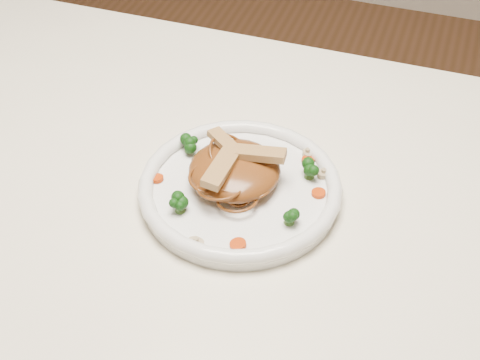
% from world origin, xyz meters
% --- Properties ---
extents(table, '(1.20, 0.80, 0.75)m').
position_xyz_m(table, '(0.00, 0.00, 0.65)').
color(table, white).
rests_on(table, ground).
extents(plate, '(0.31, 0.31, 0.02)m').
position_xyz_m(plate, '(0.02, 0.01, 0.76)').
color(plate, white).
rests_on(plate, table).
extents(noodle_mound, '(0.16, 0.16, 0.04)m').
position_xyz_m(noodle_mound, '(0.01, 0.02, 0.78)').
color(noodle_mound, brown).
rests_on(noodle_mound, plate).
extents(chicken_a, '(0.08, 0.03, 0.01)m').
position_xyz_m(chicken_a, '(0.04, 0.03, 0.81)').
color(chicken_a, tan).
rests_on(chicken_a, noodle_mound).
extents(chicken_b, '(0.06, 0.05, 0.01)m').
position_xyz_m(chicken_b, '(-0.01, 0.04, 0.81)').
color(chicken_b, tan).
rests_on(chicken_b, noodle_mound).
extents(chicken_c, '(0.03, 0.08, 0.01)m').
position_xyz_m(chicken_c, '(0.00, -0.01, 0.81)').
color(chicken_c, tan).
rests_on(chicken_c, noodle_mound).
extents(broccoli_0, '(0.03, 0.03, 0.03)m').
position_xyz_m(broccoli_0, '(0.10, 0.06, 0.78)').
color(broccoli_0, '#0F3E0D').
rests_on(broccoli_0, plate).
extents(broccoli_1, '(0.03, 0.03, 0.03)m').
position_xyz_m(broccoli_1, '(-0.07, 0.05, 0.78)').
color(broccoli_1, '#0F3E0D').
rests_on(broccoli_1, plate).
extents(broccoli_2, '(0.03, 0.03, 0.03)m').
position_xyz_m(broccoli_2, '(-0.04, -0.06, 0.78)').
color(broccoli_2, '#0F3E0D').
rests_on(broccoli_2, plate).
extents(broccoli_3, '(0.03, 0.03, 0.03)m').
position_xyz_m(broccoli_3, '(0.10, -0.03, 0.78)').
color(broccoli_3, '#0F3E0D').
rests_on(broccoli_3, plate).
extents(carrot_0, '(0.02, 0.02, 0.00)m').
position_xyz_m(carrot_0, '(0.09, 0.09, 0.77)').
color(carrot_0, '#BB2C06').
rests_on(carrot_0, plate).
extents(carrot_1, '(0.02, 0.02, 0.00)m').
position_xyz_m(carrot_1, '(-0.09, -0.02, 0.77)').
color(carrot_1, '#BB2C06').
rests_on(carrot_1, plate).
extents(carrot_2, '(0.02, 0.02, 0.00)m').
position_xyz_m(carrot_2, '(0.12, 0.03, 0.77)').
color(carrot_2, '#BB2C06').
rests_on(carrot_2, plate).
extents(carrot_3, '(0.02, 0.02, 0.00)m').
position_xyz_m(carrot_3, '(-0.03, 0.08, 0.77)').
color(carrot_3, '#BB2C06').
rests_on(carrot_3, plate).
extents(carrot_4, '(0.02, 0.02, 0.00)m').
position_xyz_m(carrot_4, '(0.05, -0.09, 0.77)').
color(carrot_4, '#BB2C06').
rests_on(carrot_4, plate).
extents(mushroom_0, '(0.02, 0.02, 0.01)m').
position_xyz_m(mushroom_0, '(0.00, -0.11, 0.77)').
color(mushroom_0, '#BDAE8E').
rests_on(mushroom_0, plate).
extents(mushroom_1, '(0.03, 0.03, 0.01)m').
position_xyz_m(mushroom_1, '(0.12, 0.07, 0.77)').
color(mushroom_1, '#BDAE8E').
rests_on(mushroom_1, plate).
extents(mushroom_2, '(0.03, 0.03, 0.01)m').
position_xyz_m(mushroom_2, '(-0.08, 0.07, 0.77)').
color(mushroom_2, '#BDAE8E').
rests_on(mushroom_2, plate).
extents(mushroom_3, '(0.02, 0.02, 0.01)m').
position_xyz_m(mushroom_3, '(0.09, 0.10, 0.77)').
color(mushroom_3, '#BDAE8E').
rests_on(mushroom_3, plate).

